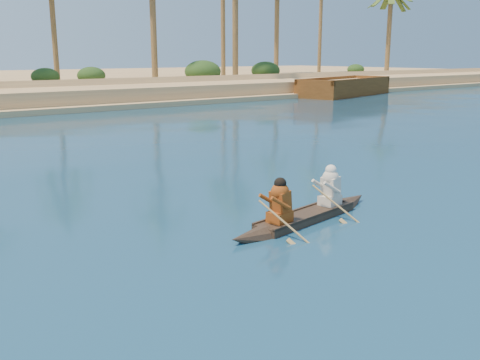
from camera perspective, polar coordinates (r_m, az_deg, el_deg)
ground at (r=11.78m, az=-11.04°, el=-4.36°), size 160.00×160.00×0.00m
canoe at (r=11.65m, az=7.05°, el=-3.15°), size 4.63×1.27×1.26m
barge_right at (r=48.62m, az=11.10°, el=9.60°), size 11.47×6.26×1.82m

